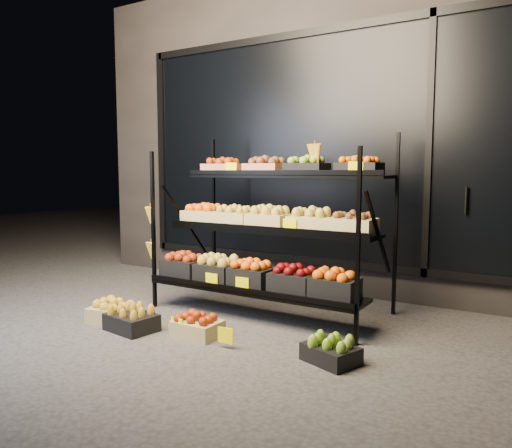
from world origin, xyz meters
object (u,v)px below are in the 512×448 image
Objects in this scene: floor_crate_midleft at (132,319)px; floor_crate_midright at (197,325)px; display_rack at (266,229)px; floor_crate_left at (113,311)px.

floor_crate_midright is at bearing 25.87° from floor_crate_midleft.
floor_crate_midright is (-0.12, -0.89, -0.70)m from display_rack.
floor_crate_midleft is at bearing -26.48° from floor_crate_left.
display_rack is at bearing 82.78° from floor_crate_midright.
display_rack is at bearing 66.02° from floor_crate_midleft.
floor_crate_left is 1.17× the size of floor_crate_midright.
floor_crate_midleft reaches higher than floor_crate_midright.
display_rack is 5.91× the size of floor_crate_midright.
floor_crate_midright is (0.87, 0.09, -0.00)m from floor_crate_left.
floor_crate_midleft reaches higher than floor_crate_left.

